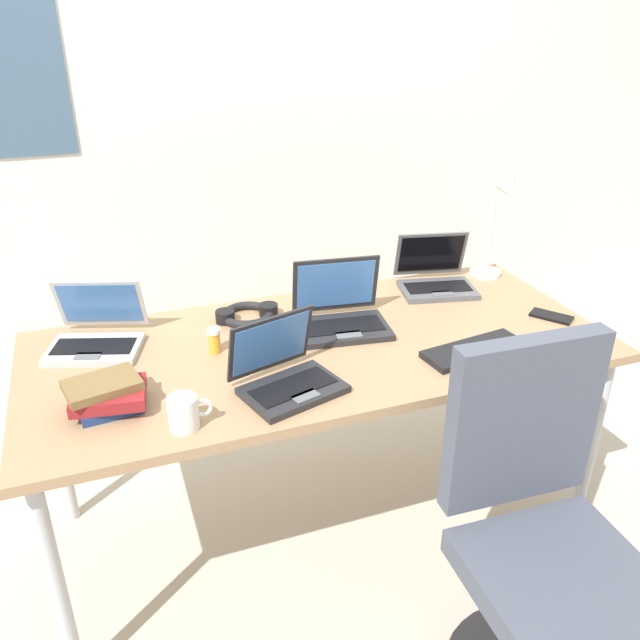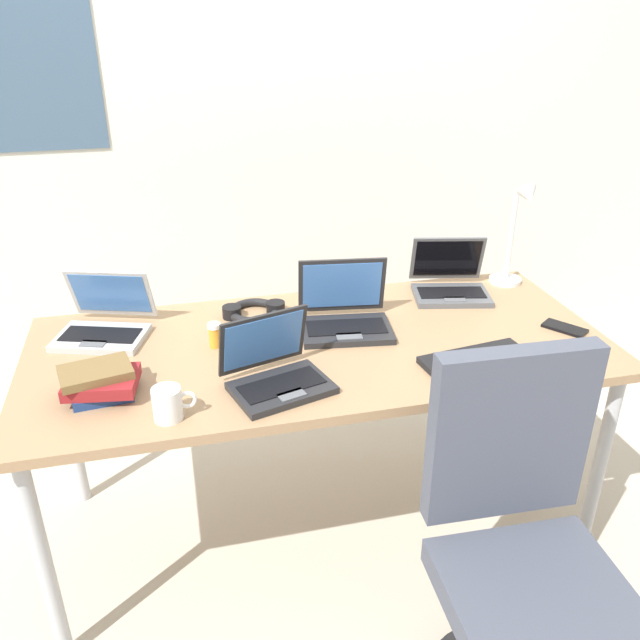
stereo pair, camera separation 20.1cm
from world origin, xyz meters
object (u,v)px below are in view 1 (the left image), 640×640
laptop_near_lamp (96,335)px  book_stack (107,395)px  desk_lamp (496,229)px  office_chair (542,563)px  computer_mouse (555,354)px  coffee_mug (184,413)px  laptop_near_mouse (341,315)px  cell_phone (551,316)px  headphones (247,314)px  external_keyboard (475,350)px  laptop_by_keyboard (286,375)px  pill_bottle (214,340)px  laptop_front_left (435,278)px

laptop_near_lamp → book_stack: size_ratio=1.53×
desk_lamp → office_chair: size_ratio=0.41×
computer_mouse → book_stack: bearing=-161.4°
coffee_mug → laptop_near_mouse: bearing=34.0°
computer_mouse → cell_phone: bearing=80.4°
headphones → book_stack: (-0.48, -0.40, 0.03)m
external_keyboard → book_stack: (-1.07, 0.07, 0.03)m
desk_lamp → cell_phone: (-0.00, -0.37, -0.19)m
coffee_mug → office_chair: bearing=-27.4°
laptop_by_keyboard → cell_phone: laptop_by_keyboard is taller
laptop_by_keyboard → computer_mouse: laptop_by_keyboard is taller
laptop_near_mouse → pill_bottle: bearing=-176.2°
computer_mouse → coffee_mug: bearing=-154.8°
external_keyboard → office_chair: 0.62m
cell_phone → computer_mouse: bearing=-162.0°
external_keyboard → book_stack: size_ratio=1.50×
laptop_front_left → office_chair: 1.08m
cell_phone → laptop_by_keyboard: bearing=151.1°
laptop_by_keyboard → office_chair: size_ratio=0.32×
laptop_by_keyboard → external_keyboard: size_ratio=0.96×
pill_bottle → coffee_mug: coffee_mug is taller
computer_mouse → book_stack: (-1.27, 0.18, 0.03)m
laptop_by_keyboard → pill_bottle: size_ratio=3.99×
computer_mouse → desk_lamp: bearing=100.6°
desk_lamp → laptop_front_left: desk_lamp is taller
cell_phone → book_stack: size_ratio=0.62×
laptop_near_mouse → cell_phone: laptop_near_mouse is taller
laptop_by_keyboard → headphones: laptop_by_keyboard is taller
computer_mouse → coffee_mug: size_ratio=0.85×
desk_lamp → pill_bottle: 1.15m
laptop_near_lamp → pill_bottle: (0.33, -0.16, -0.00)m
laptop_near_mouse → book_stack: (-0.75, -0.24, -0.00)m
laptop_near_lamp → computer_mouse: 1.39m
cell_phone → pill_bottle: size_ratio=1.72×
laptop_by_keyboard → computer_mouse: 0.81m
external_keyboard → pill_bottle: (-0.74, 0.28, 0.03)m
external_keyboard → computer_mouse: 0.23m
book_stack → cell_phone: bearing=2.2°
cell_phone → office_chair: (-0.45, -0.63, -0.35)m
laptop_near_lamp → laptop_front_left: 1.20m
laptop_near_mouse → headphones: bearing=148.9°
book_stack → headphones: bearing=40.2°
pill_bottle → coffee_mug: bearing=-112.7°
headphones → coffee_mug: bearing=-118.5°
laptop_front_left → desk_lamp: bearing=4.6°
computer_mouse → laptop_by_keyboard: bearing=-161.7°
laptop_near_mouse → book_stack: bearing=-162.5°
coffee_mug → computer_mouse: bearing=-1.4°
laptop_near_lamp → cell_phone: (1.45, -0.31, -0.04)m
coffee_mug → cell_phone: bearing=9.3°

